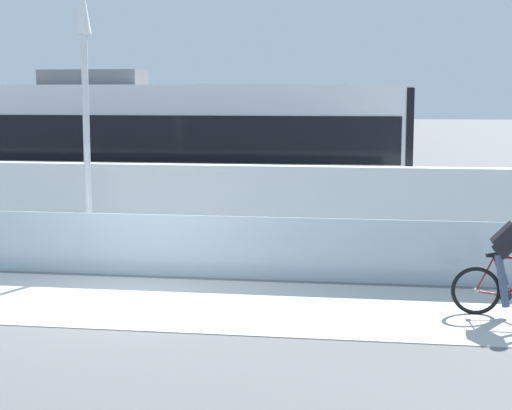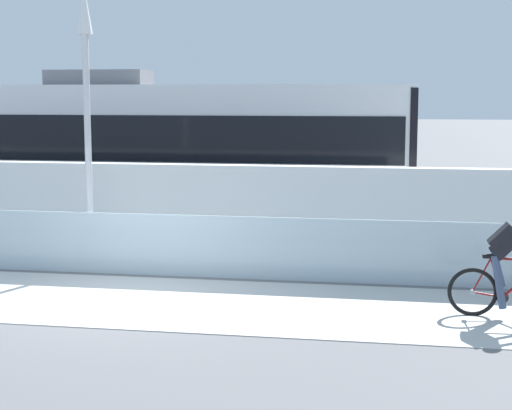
{
  "view_description": "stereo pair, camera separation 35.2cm",
  "coord_description": "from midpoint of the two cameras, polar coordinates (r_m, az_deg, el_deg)",
  "views": [
    {
      "loc": [
        4.0,
        -12.18,
        3.22
      ],
      "look_at": [
        1.77,
        2.35,
        1.25
      ],
      "focal_mm": 57.76,
      "sensor_mm": 36.0,
      "label": 1
    },
    {
      "loc": [
        4.34,
        -12.12,
        3.22
      ],
      "look_at": [
        1.77,
        2.35,
        1.25
      ],
      "focal_mm": 57.76,
      "sensor_mm": 36.0,
      "label": 2
    }
  ],
  "objects": [
    {
      "name": "tram_rail_near",
      "position": [
        19.03,
        -2.73,
        -2.11
      ],
      "size": [
        32.0,
        0.08,
        0.01
      ],
      "primitive_type": "cube",
      "color": "#595654",
      "rests_on": "ground"
    },
    {
      "name": "bike_path_deck",
      "position": [
        13.24,
        -8.65,
        -6.5
      ],
      "size": [
        32.0,
        3.2,
        0.01
      ],
      "primitive_type": "cube",
      "color": "beige",
      "rests_on": "ground"
    },
    {
      "name": "tram_rail_far",
      "position": [
        20.41,
        -1.84,
        -1.44
      ],
      "size": [
        32.0,
        0.08,
        0.01
      ],
      "primitive_type": "cube",
      "color": "#595654",
      "rests_on": "ground"
    },
    {
      "name": "cyclist_on_bike",
      "position": [
        12.51,
        17.98,
        -3.9
      ],
      "size": [
        1.77,
        0.58,
        1.61
      ],
      "color": "black",
      "rests_on": "ground"
    },
    {
      "name": "lamp_post_antenna",
      "position": [
        15.32,
        -11.01,
        7.76
      ],
      "size": [
        0.28,
        0.28,
        5.2
      ],
      "color": "gray",
      "rests_on": "ground"
    },
    {
      "name": "glass_parapet",
      "position": [
        14.85,
        -6.41,
        -2.75
      ],
      "size": [
        32.0,
        0.05,
        1.11
      ],
      "primitive_type": "cube",
      "color": "silver",
      "rests_on": "ground"
    },
    {
      "name": "ground_plane",
      "position": [
        13.25,
        -8.65,
        -6.53
      ],
      "size": [
        200.0,
        200.0,
        0.0
      ],
      "primitive_type": "plane",
      "color": "slate"
    },
    {
      "name": "tram",
      "position": [
        19.71,
        -4.83,
        3.74
      ],
      "size": [
        11.06,
        2.54,
        3.81
      ],
      "color": "silver",
      "rests_on": "ground"
    },
    {
      "name": "concrete_barrier_wall",
      "position": [
        16.5,
        -4.66,
        -0.38
      ],
      "size": [
        32.0,
        0.36,
        1.86
      ],
      "primitive_type": "cube",
      "color": "white",
      "rests_on": "ground"
    }
  ]
}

